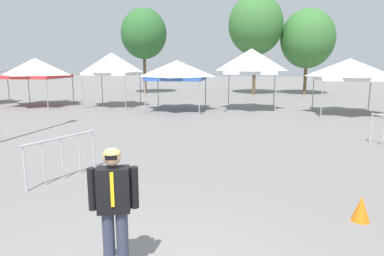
{
  "coord_description": "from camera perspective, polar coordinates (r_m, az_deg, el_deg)",
  "views": [
    {
      "loc": [
        1.38,
        -3.66,
        2.85
      ],
      "look_at": [
        -0.24,
        4.31,
        1.3
      ],
      "focal_mm": 32.21,
      "sensor_mm": 36.0,
      "label": 1
    }
  ],
  "objects": [
    {
      "name": "canopy_tent_center",
      "position": [
        23.1,
        -13.15,
        10.32
      ],
      "size": [
        2.99,
        2.99,
        3.47
      ],
      "color": "#9E9EA3",
      "rests_on": "ground"
    },
    {
      "name": "canopy_tent_far_left",
      "position": [
        21.15,
        9.79,
        10.82
      ],
      "size": [
        3.05,
        3.05,
        3.66
      ],
      "color": "#9E9EA3",
      "rests_on": "ground"
    },
    {
      "name": "tree_behind_tents_left",
      "position": [
        32.77,
        -7.99,
        15.19
      ],
      "size": [
        4.13,
        4.13,
        7.69
      ],
      "color": "brown",
      "rests_on": "ground"
    },
    {
      "name": "crowd_barrier_near_person",
      "position": [
        9.02,
        -20.76,
        -3.36
      ],
      "size": [
        0.77,
        1.99,
        1.08
      ],
      "color": "#B7BABF",
      "rests_on": "ground"
    },
    {
      "name": "tree_behind_tents_center",
      "position": [
        31.88,
        10.5,
        16.44
      ],
      "size": [
        4.74,
        4.74,
        8.69
      ],
      "color": "brown",
      "rests_on": "ground"
    },
    {
      "name": "canopy_tent_far_right",
      "position": [
        20.86,
        24.64,
        8.84
      ],
      "size": [
        3.35,
        3.35,
        3.07
      ],
      "color": "#9E9EA3",
      "rests_on": "ground"
    },
    {
      "name": "canopy_tent_behind_right",
      "position": [
        25.03,
        -24.52,
        9.01
      ],
      "size": [
        3.74,
        3.74,
        3.13
      ],
      "color": "#9E9EA3",
      "rests_on": "ground"
    },
    {
      "name": "traffic_cone_lot_center",
      "position": [
        7.12,
        26.21,
        -11.87
      ],
      "size": [
        0.32,
        0.32,
        0.48
      ],
      "primitive_type": "cone",
      "color": "orange",
      "rests_on": "ground"
    },
    {
      "name": "canopy_tent_behind_left",
      "position": [
        20.62,
        -2.53,
        9.54
      ],
      "size": [
        3.42,
        3.42,
        2.97
      ],
      "color": "#9E9EA3",
      "rests_on": "ground"
    },
    {
      "name": "person_foreground",
      "position": [
        4.74,
        -12.79,
        -12.04
      ],
      "size": [
        0.62,
        0.36,
        1.78
      ],
      "color": "#33384C",
      "rests_on": "ground"
    },
    {
      "name": "tree_behind_tents_right",
      "position": [
        32.87,
        18.6,
        13.85
      ],
      "size": [
        4.69,
        4.69,
        7.49
      ],
      "color": "brown",
      "rests_on": "ground"
    }
  ]
}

